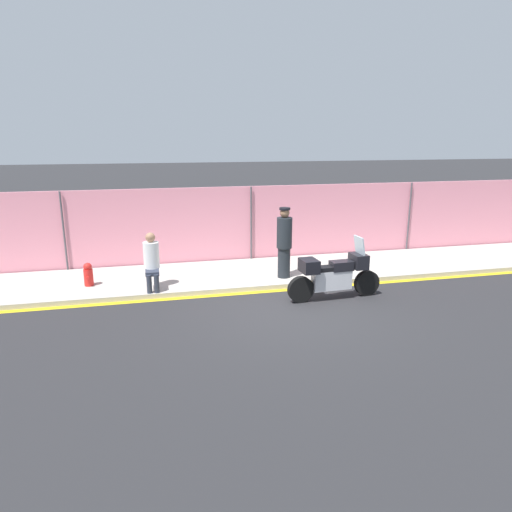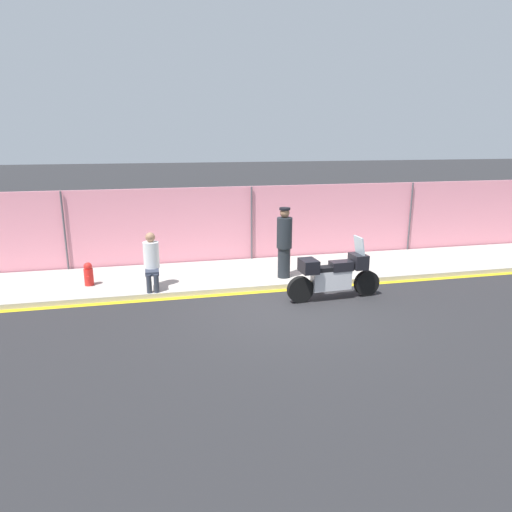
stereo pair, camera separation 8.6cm
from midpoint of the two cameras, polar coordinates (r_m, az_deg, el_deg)
The scene contains 8 objects.
ground_plane at distance 10.21m, azimuth 4.51°, elevation -6.66°, with size 120.00×120.00×0.00m, color #262628.
sidewalk at distance 12.64m, azimuth 0.92°, elevation -2.08°, with size 38.93×2.65×0.12m.
curb_paint_stripe at distance 11.36m, azimuth 2.61°, elevation -4.37°, with size 38.93×0.18×0.01m.
storefront_fence at distance 13.72m, azimuth -0.46°, elevation 3.94°, with size 36.99×0.17×2.30m.
motorcycle at distance 10.78m, azimuth 9.91°, elevation -2.36°, with size 2.32×0.58×1.47m.
officer_standing at distance 11.81m, azimuth 3.76°, elevation 1.74°, with size 0.40×0.40×1.84m.
person_seated_on_curb at distance 11.27m, azimuth -12.74°, elevation -0.21°, with size 0.38×0.70×1.37m.
fire_hydrant at distance 12.03m, azimuth -20.01°, elevation -2.14°, with size 0.22×0.28×0.59m.
Camera 2 is at (-2.83, -9.08, 3.71)m, focal length 32.00 mm.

